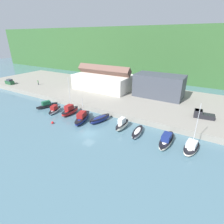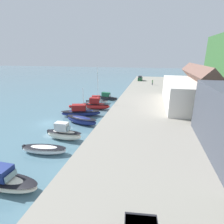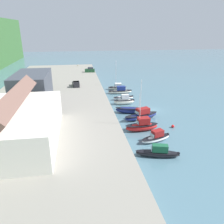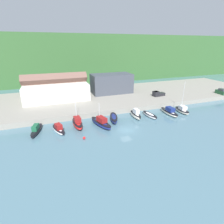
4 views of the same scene
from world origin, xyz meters
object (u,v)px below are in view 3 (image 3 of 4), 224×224
at_px(moored_boat_4, 129,110).
at_px(moored_boat_2, 142,126).
at_px(mooring_buoy_0, 173,126).
at_px(parked_car_1, 90,70).
at_px(moored_boat_3, 141,115).
at_px(moored_boat_1, 156,137).
at_px(moored_boat_8, 117,87).
at_px(moored_boat_0, 158,152).
at_px(dog_on_quay, 78,65).
at_px(moored_boat_6, 123,98).
at_px(moored_boat_5, 124,101).
at_px(pickup_truck_0, 76,84).
at_px(moored_boat_7, 120,91).

bearing_deg(moored_boat_4, moored_boat_2, -162.96).
bearing_deg(mooring_buoy_0, parked_car_1, 13.41).
distance_m(moored_boat_3, moored_boat_4, 4.60).
bearing_deg(moored_boat_1, moored_boat_8, -16.58).
height_order(moored_boat_0, moored_boat_3, moored_boat_3).
height_order(moored_boat_4, parked_car_1, parked_car_1).
distance_m(moored_boat_8, dog_on_quay, 44.18).
relative_size(moored_boat_6, dog_on_quay, 7.06).
distance_m(moored_boat_0, dog_on_quay, 84.77).
relative_size(moored_boat_5, pickup_truck_0, 1.16).
distance_m(moored_boat_1, moored_boat_6, 25.46).
xyz_separation_m(moored_boat_7, parked_car_1, (29.74, 7.63, 1.62)).
height_order(moored_boat_2, moored_boat_8, moored_boat_2).
xyz_separation_m(moored_boat_2, moored_boat_6, (20.73, -0.55, -0.48)).
distance_m(moored_boat_2, mooring_buoy_0, 6.77).
xyz_separation_m(moored_boat_6, moored_boat_8, (11.27, -0.24, 0.22)).
relative_size(pickup_truck_0, mooring_buoy_0, 7.81).
distance_m(moored_boat_0, moored_boat_4, 19.62).
bearing_deg(moored_boat_3, parked_car_1, -7.74).
relative_size(moored_boat_0, mooring_buoy_0, 11.40).
bearing_deg(moored_boat_5, moored_boat_1, -175.55).
relative_size(moored_boat_1, moored_boat_8, 0.65).
bearing_deg(moored_boat_2, moored_boat_7, -4.91).
bearing_deg(moored_boat_1, moored_boat_7, -16.55).
xyz_separation_m(moored_boat_5, moored_boat_8, (15.49, -0.92, -0.25)).
bearing_deg(moored_boat_2, moored_boat_1, -167.88).
distance_m(moored_boat_4, moored_boat_5, 6.55).
bearing_deg(moored_boat_5, moored_boat_6, -8.46).
bearing_deg(pickup_truck_0, moored_boat_5, 122.25).
xyz_separation_m(moored_boat_5, parked_car_1, (40.49, 6.67, 1.41)).
bearing_deg(moored_boat_1, mooring_buoy_0, -64.58).
height_order(moored_boat_6, pickup_truck_0, pickup_truck_0).
xyz_separation_m(moored_boat_1, moored_boat_2, (4.72, 1.29, 0.28)).
bearing_deg(moored_boat_2, moored_boat_0, 175.89).
height_order(moored_boat_3, moored_boat_6, moored_boat_3).
distance_m(moored_boat_6, parked_car_1, 37.05).
distance_m(moored_boat_3, moored_boat_7, 21.50).
bearing_deg(moored_boat_7, pickup_truck_0, 70.53).
distance_m(moored_boat_0, moored_boat_6, 30.40).
bearing_deg(moored_boat_4, moored_boat_3, -140.61).
xyz_separation_m(moored_boat_1, pickup_truck_0, (37.03, 14.18, 1.58)).
xyz_separation_m(moored_boat_3, mooring_buoy_0, (-5.46, -5.17, -0.63)).
relative_size(moored_boat_4, mooring_buoy_0, 10.91).
bearing_deg(moored_boat_1, pickup_truck_0, 3.61).
xyz_separation_m(moored_boat_1, moored_boat_4, (14.68, 1.62, 0.03)).
bearing_deg(moored_boat_1, moored_boat_2, -2.09).
height_order(moored_boat_0, parked_car_1, parked_car_1).
distance_m(moored_boat_2, moored_boat_3, 5.98).
distance_m(moored_boat_7, mooring_buoy_0, 27.58).
relative_size(moored_boat_6, mooring_buoy_0, 9.92).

